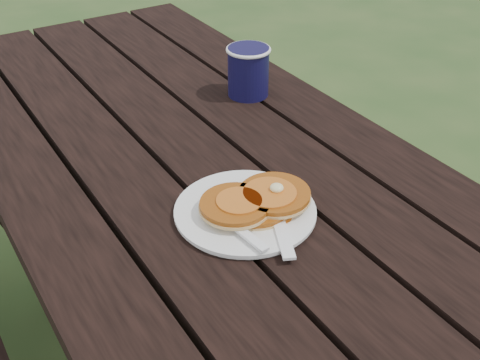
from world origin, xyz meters
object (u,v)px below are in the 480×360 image
plate (245,212)px  coffee_cup (248,69)px  picnic_table (214,306)px  pancake_stack (256,201)px

plate → coffee_cup: 0.46m
coffee_cup → plate: bearing=-123.5°
coffee_cup → picnic_table: bearing=-137.2°
picnic_table → pancake_stack: 0.45m
picnic_table → pancake_stack: size_ratio=9.51×
plate → pancake_stack: size_ratio=1.21×
plate → coffee_cup: size_ratio=2.04×
plate → pancake_stack: (0.02, -0.01, 0.02)m
plate → pancake_stack: bearing=-22.1°
picnic_table → coffee_cup: (0.22, 0.21, 0.45)m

